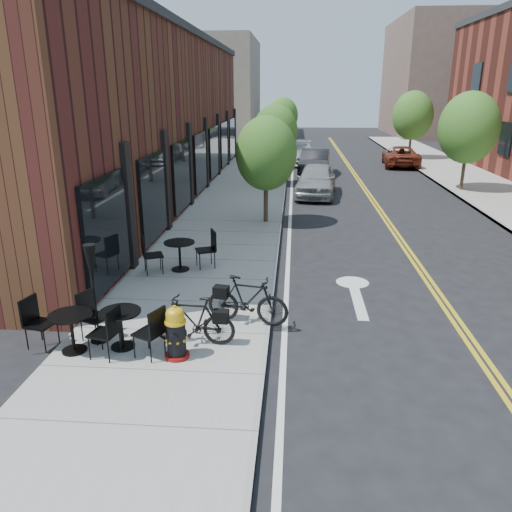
{
  "coord_description": "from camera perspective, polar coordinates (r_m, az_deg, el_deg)",
  "views": [
    {
      "loc": [
        0.42,
        -8.96,
        4.76
      ],
      "look_at": [
        -0.44,
        2.27,
        1.0
      ],
      "focal_mm": 35.0,
      "sensor_mm": 36.0,
      "label": 1
    }
  ],
  "objects": [
    {
      "name": "bistro_set_a",
      "position": [
        9.86,
        -20.33,
        -7.63
      ],
      "size": [
        1.86,
        0.93,
        0.98
      ],
      "rotation": [
        0.0,
        0.0,
        -0.21
      ],
      "color": "black",
      "rests_on": "sidewalk_near"
    },
    {
      "name": "parked_car_b",
      "position": [
        29.73,
        6.7,
        10.59
      ],
      "size": [
        2.01,
        4.7,
        1.51
      ],
      "primitive_type": "imported",
      "rotation": [
        0.0,
        0.0,
        -0.09
      ],
      "color": "black",
      "rests_on": "ground"
    },
    {
      "name": "patio_umbrella",
      "position": [
        9.75,
        -18.23,
        -1.87
      ],
      "size": [
        0.32,
        0.32,
        1.96
      ],
      "color": "black",
      "rests_on": "sidewalk_near"
    },
    {
      "name": "bicycle_right",
      "position": [
        10.31,
        -0.98,
        -5.08
      ],
      "size": [
        1.79,
        0.8,
        1.04
      ],
      "primitive_type": "imported",
      "rotation": [
        0.0,
        0.0,
        1.38
      ],
      "color": "black",
      "rests_on": "sidewalk_near"
    },
    {
      "name": "parked_car_c",
      "position": [
        34.5,
        5.1,
        11.62
      ],
      "size": [
        2.13,
        4.87,
        1.39
      ],
      "primitive_type": "imported",
      "rotation": [
        0.0,
        0.0,
        0.04
      ],
      "color": "#B4B4B9",
      "rests_on": "ground"
    },
    {
      "name": "parked_car_far",
      "position": [
        34.56,
        16.21,
        10.91
      ],
      "size": [
        2.6,
        4.88,
        1.3
      ],
      "primitive_type": "imported",
      "rotation": [
        0.0,
        0.0,
        3.05
      ],
      "color": "maroon",
      "rests_on": "ground"
    },
    {
      "name": "building_near",
      "position": [
        24.01,
        -12.8,
        15.01
      ],
      "size": [
        5.0,
        28.0,
        7.0
      ],
      "primitive_type": "cube",
      "color": "#451816",
      "rests_on": "ground"
    },
    {
      "name": "tree_near_c",
      "position": [
        34.05,
        2.76,
        14.68
      ],
      "size": [
        2.1,
        2.1,
        3.67
      ],
      "color": "#382B1E",
      "rests_on": "sidewalk_near"
    },
    {
      "name": "bistro_set_b",
      "position": [
        9.73,
        -15.17,
        -7.48
      ],
      "size": [
        1.81,
        1.16,
        0.97
      ],
      "rotation": [
        0.0,
        0.0,
        -0.43
      ],
      "color": "black",
      "rests_on": "sidewalk_near"
    },
    {
      "name": "tree_near_b",
      "position": [
        26.06,
        2.21,
        13.94
      ],
      "size": [
        2.3,
        2.3,
        3.98
      ],
      "color": "#382B1E",
      "rests_on": "sidewalk_near"
    },
    {
      "name": "tree_near_a",
      "position": [
        18.12,
        1.16,
        11.62
      ],
      "size": [
        2.2,
        2.2,
        3.81
      ],
      "color": "#382B1E",
      "rests_on": "sidewalk_near"
    },
    {
      "name": "bg_building_right",
      "position": [
        60.99,
        20.29,
        18.55
      ],
      "size": [
        10.0,
        16.0,
        12.0
      ],
      "primitive_type": "cube",
      "color": "brown",
      "rests_on": "ground"
    },
    {
      "name": "tree_near_d",
      "position": [
        42.02,
        3.12,
        15.74
      ],
      "size": [
        2.4,
        2.4,
        4.11
      ],
      "color": "#382B1E",
      "rests_on": "sidewalk_near"
    },
    {
      "name": "bg_building_left",
      "position": [
        57.58,
        -4.23,
        18.64
      ],
      "size": [
        8.0,
        14.0,
        10.0
      ],
      "primitive_type": "cube",
      "color": "#726656",
      "rests_on": "ground"
    },
    {
      "name": "sidewalk_near",
      "position": [
        19.68,
        -2.8,
        4.62
      ],
      "size": [
        4.0,
        70.0,
        0.12
      ],
      "primitive_type": "cube",
      "color": "#9E9B93",
      "rests_on": "ground"
    },
    {
      "name": "parked_car_a",
      "position": [
        23.79,
        6.88,
        8.62
      ],
      "size": [
        2.21,
        4.55,
        1.5
      ],
      "primitive_type": "imported",
      "rotation": [
        0.0,
        0.0,
        -0.1
      ],
      "color": "gray",
      "rests_on": "ground"
    },
    {
      "name": "fire_hydrant",
      "position": [
        9.18,
        -9.13,
        -8.69
      ],
      "size": [
        0.57,
        0.57,
        1.02
      ],
      "rotation": [
        0.0,
        0.0,
        0.36
      ],
      "color": "maroon",
      "rests_on": "sidewalk_near"
    },
    {
      "name": "bicycle_left",
      "position": [
        9.62,
        -7.16,
        -7.28
      ],
      "size": [
        1.64,
        0.57,
        0.97
      ],
      "primitive_type": "imported",
      "rotation": [
        0.0,
        0.0,
        -1.64
      ],
      "color": "black",
      "rests_on": "sidewalk_near"
    },
    {
      "name": "bistro_set_c",
      "position": [
        13.52,
        -8.72,
        0.5
      ],
      "size": [
        1.94,
        1.18,
        1.03
      ],
      "rotation": [
        0.0,
        0.0,
        0.4
      ],
      "color": "black",
      "rests_on": "sidewalk_near"
    },
    {
      "name": "tree_far_c",
      "position": [
        37.89,
        17.48,
        15.07
      ],
      "size": [
        2.8,
        2.8,
        4.62
      ],
      "color": "#382B1E",
      "rests_on": "sidewalk_far"
    },
    {
      "name": "ground",
      "position": [
        10.15,
        1.53,
        -9.5
      ],
      "size": [
        120.0,
        120.0,
        0.0
      ],
      "primitive_type": "plane",
      "color": "black",
      "rests_on": "ground"
    },
    {
      "name": "tree_far_b",
      "position": [
        26.32,
        23.15,
        13.32
      ],
      "size": [
        2.8,
        2.8,
        4.62
      ],
      "color": "#382B1E",
      "rests_on": "sidewalk_far"
    }
  ]
}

